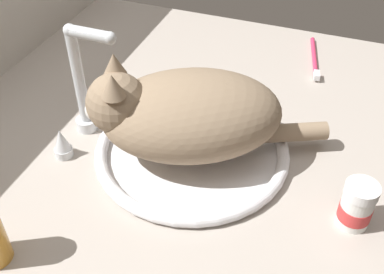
{
  "coord_description": "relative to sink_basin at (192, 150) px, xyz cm",
  "views": [
    {
      "loc": [
        -55.23,
        -27.52,
        58.91
      ],
      "look_at": [
        1.55,
        -6.35,
        7.0
      ],
      "focal_mm": 43.78,
      "sensor_mm": 36.0,
      "label": 1
    }
  ],
  "objects": [
    {
      "name": "countertop",
      "position": [
        -1.55,
        6.35,
        -2.44
      ],
      "size": [
        108.31,
        82.26,
        3.0
      ],
      "primitive_type": "cube",
      "color": "#ADA399",
      "rests_on": "ground"
    },
    {
      "name": "sink_basin",
      "position": [
        0.0,
        0.0,
        0.0
      ],
      "size": [
        33.93,
        33.93,
        2.16
      ],
      "color": "white",
      "rests_on": "countertop"
    },
    {
      "name": "pill_bottle",
      "position": [
        -5.78,
        -27.92,
        2.71
      ],
      "size": [
        4.98,
        4.98,
        7.86
      ],
      "color": "white",
      "rests_on": "countertop"
    },
    {
      "name": "toothbrush",
      "position": [
        38.66,
        -15.13,
        -0.32
      ],
      "size": [
        18.11,
        4.87,
        1.7
      ],
      "color": "#D83359",
      "rests_on": "countertop"
    },
    {
      "name": "cat",
      "position": [
        -0.8,
        1.68,
        8.21
      ],
      "size": [
        30.28,
        39.52,
        16.97
      ],
      "color": "#8C755B",
      "rests_on": "sink_basin"
    },
    {
      "name": "faucet",
      "position": [
        -0.0,
        20.24,
        7.29
      ],
      "size": [
        19.32,
        10.29,
        21.34
      ],
      "color": "silver",
      "rests_on": "countertop"
    }
  ]
}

